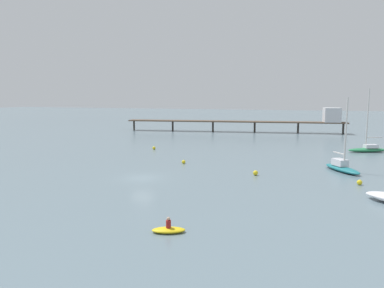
{
  "coord_description": "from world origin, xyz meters",
  "views": [
    {
      "loc": [
        18.23,
        -38.2,
        9.76
      ],
      "look_at": [
        0.0,
        19.57,
        1.5
      ],
      "focal_mm": 34.02,
      "sensor_mm": 36.0,
      "label": 1
    }
  ],
  "objects_px": {
    "mooring_buoy_far": "(184,162)",
    "mooring_buoy_inner": "(256,173)",
    "mooring_buoy_mid": "(360,182)",
    "sailboat_teal": "(342,166)",
    "dinghy_yellow": "(169,229)",
    "sailboat_green": "(368,148)",
    "pier": "(278,119)",
    "mooring_buoy_near": "(154,148)"
  },
  "relations": [
    {
      "from": "mooring_buoy_mid",
      "to": "mooring_buoy_near",
      "type": "bearing_deg",
      "value": 151.81
    },
    {
      "from": "sailboat_green",
      "to": "mooring_buoy_mid",
      "type": "xyz_separation_m",
      "value": [
        -4.46,
        -25.44,
        -0.39
      ]
    },
    {
      "from": "dinghy_yellow",
      "to": "mooring_buoy_near",
      "type": "distance_m",
      "value": 39.73
    },
    {
      "from": "sailboat_teal",
      "to": "mooring_buoy_inner",
      "type": "bearing_deg",
      "value": -150.78
    },
    {
      "from": "mooring_buoy_far",
      "to": "mooring_buoy_mid",
      "type": "relative_size",
      "value": 0.94
    },
    {
      "from": "sailboat_green",
      "to": "mooring_buoy_near",
      "type": "bearing_deg",
      "value": -166.73
    },
    {
      "from": "sailboat_teal",
      "to": "mooring_buoy_inner",
      "type": "distance_m",
      "value": 11.72
    },
    {
      "from": "sailboat_teal",
      "to": "mooring_buoy_near",
      "type": "distance_m",
      "value": 31.93
    },
    {
      "from": "mooring_buoy_far",
      "to": "mooring_buoy_near",
      "type": "height_order",
      "value": "mooring_buoy_near"
    },
    {
      "from": "sailboat_green",
      "to": "dinghy_yellow",
      "type": "relative_size",
      "value": 4.12
    },
    {
      "from": "sailboat_green",
      "to": "mooring_buoy_mid",
      "type": "relative_size",
      "value": 18.97
    },
    {
      "from": "dinghy_yellow",
      "to": "mooring_buoy_mid",
      "type": "bearing_deg",
      "value": 52.12
    },
    {
      "from": "pier",
      "to": "mooring_buoy_mid",
      "type": "xyz_separation_m",
      "value": [
        12.68,
        -53.38,
        -3.32
      ]
    },
    {
      "from": "mooring_buoy_far",
      "to": "mooring_buoy_near",
      "type": "xyz_separation_m",
      "value": [
        -9.38,
        11.11,
        0.02
      ]
    },
    {
      "from": "pier",
      "to": "mooring_buoy_far",
      "type": "relative_size",
      "value": 106.37
    },
    {
      "from": "dinghy_yellow",
      "to": "sailboat_teal",
      "type": "bearing_deg",
      "value": 62.5
    },
    {
      "from": "dinghy_yellow",
      "to": "mooring_buoy_inner",
      "type": "xyz_separation_m",
      "value": [
        3.41,
        20.47,
        0.08
      ]
    },
    {
      "from": "dinghy_yellow",
      "to": "mooring_buoy_mid",
      "type": "height_order",
      "value": "dinghy_yellow"
    },
    {
      "from": "sailboat_green",
      "to": "mooring_buoy_inner",
      "type": "height_order",
      "value": "sailboat_green"
    },
    {
      "from": "mooring_buoy_far",
      "to": "pier",
      "type": "bearing_deg",
      "value": 78.66
    },
    {
      "from": "dinghy_yellow",
      "to": "sailboat_green",
      "type": "bearing_deg",
      "value": 66.56
    },
    {
      "from": "dinghy_yellow",
      "to": "mooring_buoy_near",
      "type": "xyz_separation_m",
      "value": [
        -16.74,
        36.03,
        0.06
      ]
    },
    {
      "from": "mooring_buoy_near",
      "to": "mooring_buoy_far",
      "type": "bearing_deg",
      "value": -49.82
    },
    {
      "from": "mooring_buoy_far",
      "to": "mooring_buoy_inner",
      "type": "distance_m",
      "value": 11.66
    },
    {
      "from": "mooring_buoy_far",
      "to": "mooring_buoy_mid",
      "type": "height_order",
      "value": "mooring_buoy_mid"
    },
    {
      "from": "pier",
      "to": "mooring_buoy_inner",
      "type": "xyz_separation_m",
      "value": [
        1.24,
        -52.0,
        -3.3
      ]
    },
    {
      "from": "pier",
      "to": "mooring_buoy_far",
      "type": "bearing_deg",
      "value": -101.34
    },
    {
      "from": "sailboat_teal",
      "to": "mooring_buoy_far",
      "type": "height_order",
      "value": "sailboat_teal"
    },
    {
      "from": "sailboat_green",
      "to": "mooring_buoy_mid",
      "type": "height_order",
      "value": "sailboat_green"
    },
    {
      "from": "mooring_buoy_inner",
      "to": "mooring_buoy_mid",
      "type": "height_order",
      "value": "mooring_buoy_inner"
    },
    {
      "from": "mooring_buoy_far",
      "to": "mooring_buoy_inner",
      "type": "height_order",
      "value": "mooring_buoy_inner"
    },
    {
      "from": "sailboat_green",
      "to": "mooring_buoy_inner",
      "type": "distance_m",
      "value": 28.85
    },
    {
      "from": "pier",
      "to": "mooring_buoy_mid",
      "type": "height_order",
      "value": "pier"
    },
    {
      "from": "mooring_buoy_inner",
      "to": "mooring_buoy_far",
      "type": "bearing_deg",
      "value": 157.53
    },
    {
      "from": "pier",
      "to": "sailboat_green",
      "type": "relative_size",
      "value": 5.27
    },
    {
      "from": "pier",
      "to": "mooring_buoy_far",
      "type": "height_order",
      "value": "pier"
    },
    {
      "from": "mooring_buoy_mid",
      "to": "sailboat_teal",
      "type": "bearing_deg",
      "value": 99.78
    },
    {
      "from": "sailboat_teal",
      "to": "dinghy_yellow",
      "type": "relative_size",
      "value": 3.62
    },
    {
      "from": "pier",
      "to": "sailboat_teal",
      "type": "distance_m",
      "value": 47.77
    },
    {
      "from": "sailboat_teal",
      "to": "sailboat_green",
      "type": "distance_m",
      "value": 19.21
    },
    {
      "from": "sailboat_green",
      "to": "mooring_buoy_far",
      "type": "distance_m",
      "value": 33.11
    },
    {
      "from": "dinghy_yellow",
      "to": "mooring_buoy_mid",
      "type": "distance_m",
      "value": 24.2
    }
  ]
}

